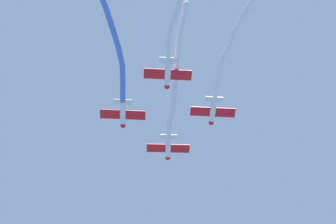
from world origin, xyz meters
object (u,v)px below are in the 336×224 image
object	(u,v)px
airplane_lead	(168,147)
airplane_left_wing	(123,114)
airplane_right_wing	(213,111)
airplane_slot	(168,74)

from	to	relation	value
airplane_lead	airplane_left_wing	distance (m)	10.91
airplane_right_wing	airplane_slot	distance (m)	10.91
airplane_lead	airplane_left_wing	bearing A→B (deg)	133.20
airplane_left_wing	airplane_slot	xyz separation A→B (m)	(-5.81, 9.22, 0.20)
airplane_lead	airplane_left_wing	size ratio (longest dim) A/B	1.00
airplane_left_wing	airplane_slot	distance (m)	10.90
airplane_lead	airplane_slot	size ratio (longest dim) A/B	1.00
airplane_right_wing	airplane_slot	bearing A→B (deg)	131.47
airplane_left_wing	airplane_slot	bearing A→B (deg)	-138.01
airplane_slot	airplane_right_wing	bearing A→B (deg)	-48.24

